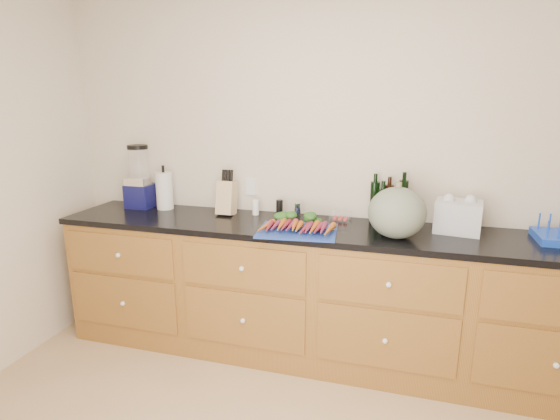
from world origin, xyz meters
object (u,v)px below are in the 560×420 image
(cutting_board, at_px, (298,231))
(squash, at_px, (397,213))
(blender_appliance, at_px, (140,180))
(knife_block, at_px, (227,198))
(tomato_box, at_px, (340,217))
(carrots, at_px, (299,225))
(paper_towel, at_px, (164,191))

(cutting_board, bearing_deg, squash, 5.29)
(blender_appliance, height_order, knife_block, blender_appliance)
(knife_block, bearing_deg, tomato_box, 2.08)
(blender_appliance, height_order, tomato_box, blender_appliance)
(carrots, relative_size, tomato_box, 3.29)
(cutting_board, bearing_deg, paper_towel, 164.06)
(paper_towel, bearing_deg, knife_block, -2.21)
(carrots, distance_m, blender_appliance, 1.37)
(paper_towel, height_order, knife_block, paper_towel)
(blender_appliance, distance_m, paper_towel, 0.22)
(paper_towel, bearing_deg, squash, -8.76)
(knife_block, distance_m, tomato_box, 0.83)
(cutting_board, height_order, paper_towel, paper_towel)
(cutting_board, relative_size, blender_appliance, 1.01)
(carrots, distance_m, knife_block, 0.66)
(knife_block, bearing_deg, cutting_board, -26.48)
(carrots, bearing_deg, knife_block, 156.22)
(cutting_board, distance_m, carrots, 0.05)
(carrots, relative_size, blender_appliance, 0.93)
(squash, relative_size, paper_towel, 1.22)
(squash, distance_m, tomato_box, 0.48)
(blender_appliance, bearing_deg, paper_towel, 0.73)
(squash, xyz_separation_m, tomato_box, (-0.37, 0.27, -0.12))
(squash, relative_size, tomato_box, 2.54)
(cutting_board, relative_size, paper_towel, 1.73)
(blender_appliance, relative_size, paper_towel, 1.71)
(cutting_board, height_order, squash, squash)
(carrots, relative_size, paper_towel, 1.58)
(squash, bearing_deg, cutting_board, -174.71)
(carrots, bearing_deg, squash, 1.98)
(carrots, height_order, tomato_box, carrots)
(carrots, xyz_separation_m, tomato_box, (0.22, 0.30, -0.01))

